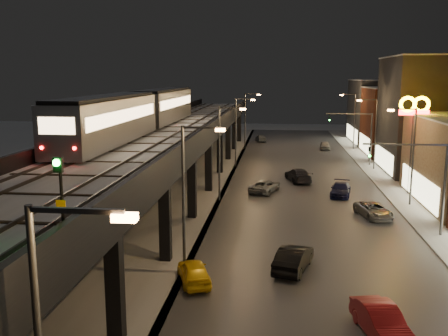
{
  "coord_description": "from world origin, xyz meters",
  "views": [
    {
      "loc": [
        4.8,
        -15.21,
        11.83
      ],
      "look_at": [
        0.79,
        21.41,
        5.0
      ],
      "focal_mm": 40.0,
      "sensor_mm": 36.0,
      "label": 1
    }
  ],
  "objects": [
    {
      "name": "car_onc_red",
      "position": [
        12.36,
        66.03,
        0.66
      ],
      "size": [
        1.71,
        3.92,
        1.31
      ],
      "primitive_type": "imported",
      "rotation": [
        0.0,
        0.0,
        -0.04
      ],
      "color": "gray",
      "rests_on": "ground"
    },
    {
      "name": "rail_signal",
      "position": [
        -2.1,
        -0.34,
        8.52
      ],
      "size": [
        0.31,
        0.41,
        2.68
      ],
      "color": "black",
      "rests_on": "viaduct_trackbed"
    },
    {
      "name": "viaduct_parapet_far",
      "position": [
        -10.35,
        32.0,
        6.85
      ],
      "size": [
        0.3,
        100.0,
        1.1
      ],
      "primitive_type": "cube",
      "color": "black",
      "rests_on": "elevated_viaduct"
    },
    {
      "name": "streetlight_left_4",
      "position": [
        -0.43,
        67.0,
        5.24
      ],
      "size": [
        2.57,
        0.28,
        9.0
      ],
      "color": "#38383A",
      "rests_on": "ground"
    },
    {
      "name": "streetlight_right_2",
      "position": [
        16.73,
        31.0,
        5.24
      ],
      "size": [
        2.56,
        0.28,
        9.0
      ],
      "color": "#38383A",
      "rests_on": "ground"
    },
    {
      "name": "building_f",
      "position": [
        23.99,
        76.0,
        5.58
      ],
      "size": [
        12.2,
        16.2,
        11.16
      ],
      "color": "#2E2F32",
      "rests_on": "ground"
    },
    {
      "name": "streetlight_right_4",
      "position": [
        16.73,
        67.0,
        5.24
      ],
      "size": [
        2.56,
        0.28,
        9.0
      ],
      "color": "#38383A",
      "rests_on": "ground"
    },
    {
      "name": "streetlight_left_2",
      "position": [
        -0.43,
        31.0,
        5.24
      ],
      "size": [
        2.57,
        0.28,
        9.0
      ],
      "color": "#38383A",
      "rests_on": "ground"
    },
    {
      "name": "car_onc_silver",
      "position": [
        9.66,
        6.51,
        0.72
      ],
      "size": [
        2.44,
        4.59,
        1.44
      ],
      "primitive_type": "imported",
      "rotation": [
        0.0,
        0.0,
        0.22
      ],
      "color": "maroon",
      "rests_on": "ground"
    },
    {
      "name": "streetlight_right_3",
      "position": [
        16.73,
        49.0,
        5.24
      ],
      "size": [
        2.56,
        0.28,
        9.0
      ],
      "color": "#38383A",
      "rests_on": "ground"
    },
    {
      "name": "car_mid_silver",
      "position": [
        3.52,
        34.88,
        0.65
      ],
      "size": [
        3.46,
        5.09,
        1.3
      ],
      "primitive_type": "imported",
      "rotation": [
        0.0,
        0.0,
        2.83
      ],
      "color": "slate",
      "rests_on": "ground"
    },
    {
      "name": "streetlight_left_3",
      "position": [
        -0.43,
        49.0,
        5.24
      ],
      "size": [
        2.57,
        0.28,
        9.0
      ],
      "color": "#38383A",
      "rests_on": "ground"
    },
    {
      "name": "car_mid_dark",
      "position": [
        7.13,
        40.51,
        0.74
      ],
      "size": [
        3.27,
        5.47,
        1.49
      ],
      "primitive_type": "imported",
      "rotation": [
        0.0,
        0.0,
        3.39
      ],
      "color": "black",
      "rests_on": "ground"
    },
    {
      "name": "car_near_white",
      "position": [
        5.89,
        14.1,
        0.75
      ],
      "size": [
        2.74,
        4.81,
        1.5
      ],
      "primitive_type": "imported",
      "rotation": [
        0.0,
        0.0,
        2.87
      ],
      "color": "black",
      "rests_on": "ground"
    },
    {
      "name": "under_viaduct_pavement",
      "position": [
        -6.0,
        35.0,
        0.03
      ],
      "size": [
        11.0,
        120.0,
        0.06
      ],
      "primitive_type": "cube",
      "color": "#9FA1A8",
      "rests_on": "ground"
    },
    {
      "name": "subway_train",
      "position": [
        -8.5,
        32.49,
        8.46
      ],
      "size": [
        3.09,
        38.13,
        3.7
      ],
      "color": "gray",
      "rests_on": "viaduct_trackbed"
    },
    {
      "name": "building_e",
      "position": [
        23.99,
        62.0,
        5.08
      ],
      "size": [
        12.2,
        12.2,
        10.16
      ],
      "color": "#582418",
      "rests_on": "ground"
    },
    {
      "name": "streetlight_left_1",
      "position": [
        -0.43,
        13.0,
        5.24
      ],
      "size": [
        2.57,
        0.28,
        9.0
      ],
      "color": "#38383A",
      "rests_on": "ground"
    },
    {
      "name": "car_onc_white",
      "position": [
        11.07,
        34.05,
        0.66
      ],
      "size": [
        2.61,
        4.79,
        1.32
      ],
      "primitive_type": "imported",
      "rotation": [
        0.0,
        0.0,
        -0.18
      ],
      "color": "black",
      "rests_on": "ground"
    },
    {
      "name": "car_onc_dark",
      "position": [
        12.94,
        26.58,
        0.62
      ],
      "size": [
        3.16,
        4.84,
        1.24
      ],
      "primitive_type": "imported",
      "rotation": [
        0.0,
        0.0,
        0.27
      ],
      "color": "gray",
      "rests_on": "ground"
    },
    {
      "name": "building_d",
      "position": [
        23.99,
        48.0,
        7.08
      ],
      "size": [
        12.2,
        13.2,
        14.16
      ],
      "color": "#252528",
      "rests_on": "ground"
    },
    {
      "name": "viaduct_parapet_streetside",
      "position": [
        -1.65,
        32.0,
        6.85
      ],
      "size": [
        0.3,
        100.0,
        1.1
      ],
      "primitive_type": "cube",
      "color": "black",
      "rests_on": "elevated_viaduct"
    },
    {
      "name": "car_taxi",
      "position": [
        0.13,
        11.58,
        0.67
      ],
      "size": [
        2.76,
        4.22,
        1.34
      ],
      "primitive_type": "imported",
      "rotation": [
        0.0,
        0.0,
        3.47
      ],
      "color": "yellow",
      "rests_on": "ground"
    },
    {
      "name": "car_far_white",
      "position": [
        1.65,
        74.84,
        0.66
      ],
      "size": [
        2.3,
        4.12,
        1.33
      ],
      "primitive_type": "imported",
      "rotation": [
        0.0,
        0.0,
        3.34
      ],
      "color": "slate",
      "rests_on": "ground"
    },
    {
      "name": "traffic_light_rig_a",
      "position": [
        15.84,
        22.0,
        4.5
      ],
      "size": [
        6.1,
        0.34,
        7.0
      ],
      "color": "#38383A",
      "rests_on": "ground"
    },
    {
      "name": "road_surface",
      "position": [
        7.5,
        35.0,
        0.03
      ],
      "size": [
        17.0,
        120.0,
        0.06
      ],
      "primitive_type": "cube",
      "color": "#46474D",
      "rests_on": "ground"
    },
    {
      "name": "traffic_light_rig_b",
      "position": [
        15.84,
        52.0,
        4.5
      ],
      "size": [
        6.1,
        0.34,
        7.0
      ],
      "color": "#38383A",
      "rests_on": "ground"
    },
    {
      "name": "viaduct_trackbed",
      "position": [
        -6.01,
        31.97,
        6.39
      ],
      "size": [
        8.4,
        100.0,
        0.32
      ],
      "color": "#B2B7C1",
      "rests_on": "elevated_viaduct"
    },
    {
      "name": "sign_mcdonalds",
      "position": [
        18.0,
        35.53,
        8.01
      ],
      "size": [
        2.94,
        0.55,
        9.88
      ],
      "color": "#38383A",
      "rests_on": "ground"
    },
    {
      "name": "elevated_viaduct",
      "position": [
        -6.0,
        31.84,
        5.62
      ],
      "size": [
        9.0,
        100.0,
        6.3
      ],
      "color": "black",
      "rests_on": "ground"
    },
    {
      "name": "sidewalk_right",
      "position": [
        17.5,
        35.0,
        0.07
      ],
      "size": [
        4.0,
        120.0,
        0.14
      ],
      "primitive_type": "cube",
      "color": "#9FA1A8",
      "rests_on": "ground"
    }
  ]
}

